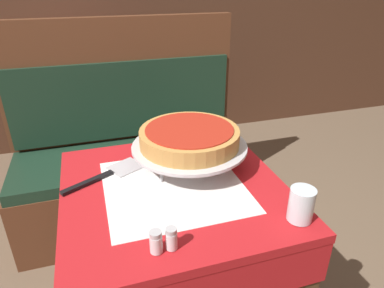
{
  "coord_description": "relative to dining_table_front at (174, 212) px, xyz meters",
  "views": [
    {
      "loc": [
        -0.23,
        -0.93,
        1.35
      ],
      "look_at": [
        0.09,
        0.07,
        0.83
      ],
      "focal_mm": 32.0,
      "sensor_mm": 36.0,
      "label": 1
    }
  ],
  "objects": [
    {
      "name": "dining_table_front",
      "position": [
        0.0,
        0.0,
        0.0
      ],
      "size": [
        0.72,
        0.72,
        0.73
      ],
      "color": "red",
      "rests_on": "ground_plane"
    },
    {
      "name": "dining_table_rear",
      "position": [
        -0.33,
        1.48,
        -0.01
      ],
      "size": [
        0.66,
        0.66,
        0.72
      ],
      "color": "red",
      "rests_on": "ground_plane"
    },
    {
      "name": "booth_bench",
      "position": [
        -0.04,
        0.83,
        -0.29
      ],
      "size": [
        1.3,
        0.52,
        1.16
      ],
      "color": "brown",
      "rests_on": "ground_plane"
    },
    {
      "name": "pizza_pan_stand",
      "position": [
        0.09,
        0.1,
        0.19
      ],
      "size": [
        0.41,
        0.41,
        0.09
      ],
      "color": "#ADADB2",
      "rests_on": "dining_table_front"
    },
    {
      "name": "deep_dish_pizza",
      "position": [
        0.09,
        0.1,
        0.23
      ],
      "size": [
        0.35,
        0.35,
        0.06
      ],
      "color": "#C68E47",
      "rests_on": "pizza_pan_stand"
    },
    {
      "name": "pizza_server",
      "position": [
        -0.21,
        0.13,
        0.11
      ],
      "size": [
        0.29,
        0.19,
        0.01
      ],
      "color": "#BCBCC1",
      "rests_on": "dining_table_front"
    },
    {
      "name": "water_glass_near",
      "position": [
        0.3,
        -0.27,
        0.16
      ],
      "size": [
        0.07,
        0.07,
        0.1
      ],
      "color": "silver",
      "rests_on": "dining_table_front"
    },
    {
      "name": "salt_shaker",
      "position": [
        -0.12,
        -0.28,
        0.14
      ],
      "size": [
        0.03,
        0.03,
        0.06
      ],
      "color": "silver",
      "rests_on": "dining_table_front"
    },
    {
      "name": "pepper_shaker",
      "position": [
        -0.08,
        -0.28,
        0.14
      ],
      "size": [
        0.03,
        0.03,
        0.06
      ],
      "color": "silver",
      "rests_on": "dining_table_front"
    },
    {
      "name": "condiment_caddy",
      "position": [
        -0.32,
        1.52,
        0.14
      ],
      "size": [
        0.14,
        0.14,
        0.16
      ],
      "color": "black",
      "rests_on": "dining_table_rear"
    }
  ]
}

